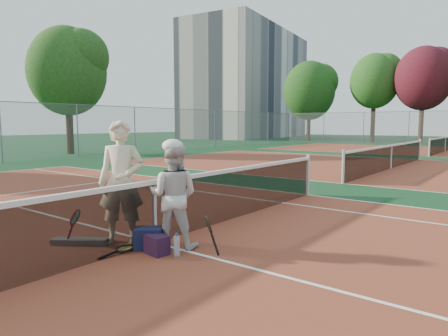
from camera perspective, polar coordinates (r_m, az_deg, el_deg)
The scene contains 22 objects.
ground at distance 6.57m, azimuth -9.81°, elevation -10.53°, with size 130.00×130.00×0.00m, color #0E341A.
court_main at distance 6.57m, azimuth -9.81°, elevation -10.51°, with size 23.77×10.97×0.01m, color brown.
court_far_a at distance 18.44m, azimuth 22.71°, elevation -0.07°, with size 23.77×10.97×0.01m, color brown.
court_far_b at distance 31.65m, azimuth 29.01°, elevation 2.09°, with size 23.77×10.97×0.01m, color brown.
net_main at distance 6.44m, azimuth -9.89°, elevation -6.19°, with size 0.10×10.98×1.02m, color black, non-canonical shape.
net_far_a at distance 18.40m, azimuth 22.78°, elevation 1.50°, with size 0.10×10.98×1.02m, color black, non-canonical shape.
net_far_b at distance 31.62m, azimuth 29.06°, elevation 3.01°, with size 0.10×10.98×1.02m, color black, non-canonical shape.
fence_left at distance 23.39m, azimuth -24.54°, elevation 4.78°, with size 54.50×0.06×3.00m, color slate, non-canonical shape.
apartment_block at distance 58.52m, azimuth 3.48°, elevation 11.79°, with size 10.00×22.00×15.00m, color beige.
player_a at distance 6.50m, azimuth -14.44°, elevation -2.01°, with size 0.71×0.47×1.95m, color beige.
player_b at distance 6.16m, azimuth -7.25°, elevation -3.95°, with size 0.78×0.61×1.61m, color silver.
racket_red at distance 6.72m, azimuth -20.44°, elevation -7.94°, with size 0.25×0.27×0.57m, color maroon, non-canonical shape.
racket_black_held at distance 5.80m, azimuth -2.20°, elevation -9.75°, with size 0.21×0.27×0.58m, color black, non-canonical shape.
racket_spare at distance 6.23m, azimuth -14.00°, elevation -11.20°, with size 0.60×0.27×0.08m, color black, non-canonical shape.
sports_bag_navy at distance 6.25m, azimuth -10.71°, elevation -9.86°, with size 0.42×0.28×0.33m, color black.
sports_bag_purple at distance 6.00m, azimuth -9.57°, elevation -10.76°, with size 0.35×0.24×0.28m, color black.
net_cover_canvas at distance 6.80m, azimuth -19.92°, elevation -9.84°, with size 0.88×0.20×0.09m, color #5F5A56.
water_bottle at distance 5.87m, azimuth -6.77°, elevation -11.03°, with size 0.09×0.09×0.30m, color #C9E0FF.
tree_back_0 at distance 45.83m, azimuth 12.09°, elevation 10.74°, with size 5.63×5.63×8.80m.
tree_back_1 at distance 44.41m, azimuth 20.70°, elevation 11.50°, with size 4.86×4.86×9.04m.
tree_back_maroon at distance 43.08m, azimuth 26.60°, elevation 11.35°, with size 5.25×5.25×9.21m.
tree_left_1 at distance 27.44m, azimuth -21.47°, elevation 12.70°, with size 4.80×4.80×7.94m.
Camera 1 is at (4.65, -4.25, 1.89)m, focal length 32.00 mm.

